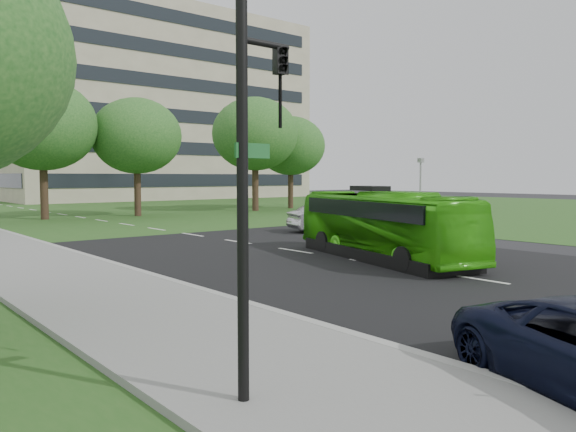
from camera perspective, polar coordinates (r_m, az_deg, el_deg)
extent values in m
plane|color=black|center=(18.12, 13.21, -5.42)|extent=(160.00, 160.00, 0.00)
cube|color=black|center=(34.03, -14.73, -1.06)|extent=(14.00, 120.00, 0.01)
cube|color=black|center=(28.73, -9.66, -1.89)|extent=(80.00, 12.00, 0.01)
cube|color=silver|center=(29.59, -10.63, -1.72)|extent=(0.15, 90.00, 0.01)
cube|color=gray|center=(9.64, 11.40, -13.33)|extent=(0.25, 60.00, 0.15)
cube|color=slate|center=(8.19, 1.74, -16.42)|extent=(4.00, 60.00, 0.14)
cube|color=#26511B|center=(57.63, -25.30, 0.71)|extent=(120.00, 60.00, 0.01)
cube|color=gray|center=(81.86, -13.33, 10.60)|extent=(40.00, 20.00, 25.00)
cube|color=black|center=(73.07, -9.76, 11.47)|extent=(36.80, 0.10, 23.00)
cylinder|color=black|center=(41.87, -23.53, 2.08)|extent=(0.53, 0.53, 3.54)
ellipsoid|color=#194B19|center=(42.00, -23.71, 8.47)|extent=(7.28, 7.28, 6.19)
cylinder|color=black|center=(43.34, -15.03, 2.18)|extent=(0.50, 0.50, 3.32)
ellipsoid|color=#194B19|center=(43.43, -15.14, 7.86)|extent=(6.60, 6.60, 5.61)
cylinder|color=black|center=(48.33, -3.34, 2.68)|extent=(0.55, 0.55, 3.65)
ellipsoid|color=#194B19|center=(48.46, -3.36, 8.32)|extent=(7.34, 7.34, 6.24)
cylinder|color=black|center=(52.34, 0.27, 2.57)|extent=(0.49, 0.49, 3.25)
ellipsoid|color=#194B19|center=(52.41, 0.27, 7.15)|extent=(6.40, 6.40, 5.44)
imported|color=#34AB11|center=(20.22, 9.60, -0.93)|extent=(4.21, 8.95, 2.43)
imported|color=#A3A3A7|center=(30.14, 4.38, -0.17)|extent=(4.82, 2.84, 1.50)
cylinder|color=black|center=(6.88, -4.64, 0.73)|extent=(0.14, 0.14, 5.09)
cylinder|color=black|center=(7.27, -2.33, 17.07)|extent=(0.71, 0.08, 0.08)
imported|color=black|center=(7.32, -0.70, 12.92)|extent=(0.19, 0.22, 1.02)
cube|color=#195926|center=(6.96, -3.64, 6.64)|extent=(0.51, 0.04, 0.18)
cylinder|color=gray|center=(37.94, 13.29, 2.42)|extent=(0.12, 0.12, 3.92)
cube|color=gray|center=(37.95, 13.34, 5.53)|extent=(0.39, 0.35, 0.29)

